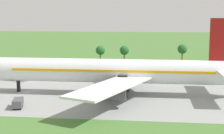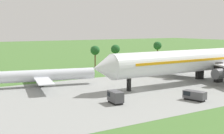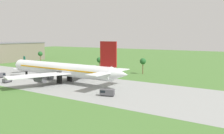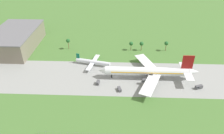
# 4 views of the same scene
# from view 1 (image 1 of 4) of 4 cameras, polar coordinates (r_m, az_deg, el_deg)

# --- Properties ---
(ground_plane) EXTENTS (600.00, 600.00, 0.00)m
(ground_plane) POSITION_cam_1_polar(r_m,az_deg,el_deg) (95.14, -13.73, -4.03)
(ground_plane) COLOR #477233
(taxiway_strip) EXTENTS (320.00, 44.00, 0.02)m
(taxiway_strip) POSITION_cam_1_polar(r_m,az_deg,el_deg) (95.14, -13.73, -4.03)
(taxiway_strip) COLOR gray
(taxiway_strip) RESTS_ON ground_plane
(jet_airliner) EXTENTS (72.99, 55.95, 19.76)m
(jet_airliner) POSITION_cam_1_polar(r_m,az_deg,el_deg) (88.52, 1.11, -0.70)
(jet_airliner) COLOR white
(jet_airliner) RESTS_ON ground_plane
(fuel_truck) EXTENTS (3.09, 5.01, 2.02)m
(fuel_truck) POSITION_cam_1_polar(r_m,az_deg,el_deg) (79.91, -15.36, -5.76)
(fuel_truck) COLOR black
(fuel_truck) RESTS_ON ground_plane
(palm_tree_row) EXTENTS (92.25, 3.60, 10.23)m
(palm_tree_row) POSITION_cam_1_polar(r_m,az_deg,el_deg) (134.22, -3.73, 3.03)
(palm_tree_row) COLOR brown
(palm_tree_row) RESTS_ON ground_plane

